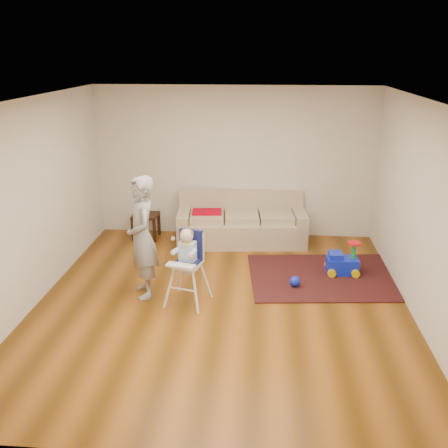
# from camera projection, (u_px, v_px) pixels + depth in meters

# --- Properties ---
(ground) EXTENTS (5.50, 5.50, 0.00)m
(ground) POSITION_uv_depth(u_px,v_px,m) (222.00, 303.00, 6.80)
(ground) COLOR #543009
(ground) RESTS_ON ground
(room_envelope) EXTENTS (5.04, 5.52, 2.72)m
(room_envelope) POSITION_uv_depth(u_px,v_px,m) (225.00, 159.00, 6.68)
(room_envelope) COLOR beige
(room_envelope) RESTS_ON ground
(sofa) EXTENTS (2.31, 1.10, 0.87)m
(sofa) POSITION_uv_depth(u_px,v_px,m) (241.00, 219.00, 8.81)
(sofa) COLOR tan
(sofa) RESTS_ON ground
(side_table) EXTENTS (0.45, 0.45, 0.45)m
(side_table) POSITION_uv_depth(u_px,v_px,m) (146.00, 226.00, 9.09)
(side_table) COLOR black
(side_table) RESTS_ON ground
(area_rug) EXTENTS (2.38, 1.88, 0.02)m
(area_rug) POSITION_uv_depth(u_px,v_px,m) (324.00, 276.00, 7.58)
(area_rug) COLOR black
(area_rug) RESTS_ON ground
(ride_on_toy) EXTENTS (0.48, 0.36, 0.51)m
(ride_on_toy) POSITION_uv_depth(u_px,v_px,m) (343.00, 257.00, 7.59)
(ride_on_toy) COLOR #1026DF
(ride_on_toy) RESTS_ON area_rug
(toy_ball) EXTENTS (0.15, 0.15, 0.15)m
(toy_ball) POSITION_uv_depth(u_px,v_px,m) (295.00, 281.00, 7.21)
(toy_ball) COLOR #1026DF
(toy_ball) RESTS_ON area_rug
(high_chair) EXTENTS (0.60, 0.60, 1.07)m
(high_chair) POSITION_uv_depth(u_px,v_px,m) (187.00, 268.00, 6.65)
(high_chair) COLOR white
(high_chair) RESTS_ON ground
(adult) EXTENTS (0.62, 0.73, 1.71)m
(adult) POSITION_uv_depth(u_px,v_px,m) (142.00, 238.00, 6.76)
(adult) COLOR gray
(adult) RESTS_ON ground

